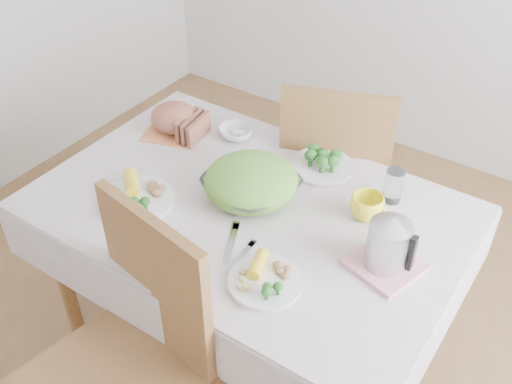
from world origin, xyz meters
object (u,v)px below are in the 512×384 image
Objects in this scene: yellow_mug at (367,207)px; electric_kettle at (390,238)px; dinner_plate_left at (137,200)px; dinner_plate_right at (265,282)px; chair_far at (335,181)px; dining_table at (249,281)px; salad_bowl at (251,187)px.

electric_kettle is (0.15, -0.18, 0.07)m from yellow_mug.
dinner_plate_right is at bearing -6.96° from dinner_plate_left.
chair_far reaches higher than electric_kettle.
electric_kettle reaches higher than yellow_mug.
dining_table is 0.55m from dinner_plate_right.
salad_bowl is 0.56m from electric_kettle.
yellow_mug is at bearing 28.48° from dinner_plate_left.
electric_kettle is (0.86, 0.21, 0.11)m from dinner_plate_left.
salad_bowl is 1.18× the size of dinner_plate_left.
yellow_mug reaches higher than dinner_plate_left.
chair_far is 3.23× the size of salad_bowl.
electric_kettle is at bearing -0.34° from dining_table.
chair_far reaches higher than salad_bowl.
dinner_plate_right is 0.40m from electric_kettle.
dinner_plate_right is 1.98× the size of yellow_mug.
dining_table is 0.60m from yellow_mug.
electric_kettle is at bearing 13.37° from dinner_plate_left.
electric_kettle is (0.27, 0.28, 0.11)m from dinner_plate_right.
yellow_mug is at bearing 75.90° from dinner_plate_right.
dinner_plate_left is 1.43× the size of electric_kettle.
chair_far is 4.48× the size of dinner_plate_right.
dinner_plate_right is at bearing -49.91° from salad_bowl.
dining_table is at bearing -154.65° from yellow_mug.
salad_bowl is at bearing 176.71° from electric_kettle.
salad_bowl is (-0.05, -0.61, 0.34)m from chair_far.
chair_far reaches higher than dining_table.
dinner_plate_left is at bearing -148.26° from dining_table.
chair_far is 5.46× the size of electric_kettle.
chair_far is 0.70m from salad_bowl.
dinner_plate_left is (-0.36, -0.87, 0.31)m from chair_far.
dinner_plate_left is (-0.34, -0.21, 0.40)m from dining_table.
chair_far is at bearing 103.95° from dinner_plate_right.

